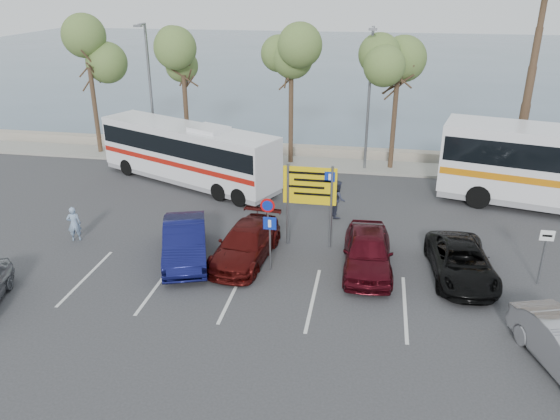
% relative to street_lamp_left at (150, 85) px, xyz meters
% --- Properties ---
extents(ground, '(120.00, 120.00, 0.00)m').
position_rel_street_lamp_left_xyz_m(ground, '(10.00, -13.52, -4.60)').
color(ground, '#313133').
rests_on(ground, ground).
extents(kerb_strip, '(44.00, 2.40, 0.15)m').
position_rel_street_lamp_left_xyz_m(kerb_strip, '(10.00, 0.48, -4.52)').
color(kerb_strip, gray).
rests_on(kerb_strip, ground).
extents(seawall, '(48.00, 0.80, 0.60)m').
position_rel_street_lamp_left_xyz_m(seawall, '(10.00, 2.48, -4.30)').
color(seawall, gray).
rests_on(seawall, ground).
extents(sea, '(140.00, 140.00, 0.00)m').
position_rel_street_lamp_left_xyz_m(sea, '(10.00, 46.48, -4.59)').
color(sea, '#405767').
rests_on(sea, ground).
extents(tree_far_left, '(3.20, 3.20, 7.60)m').
position_rel_street_lamp_left_xyz_m(tree_far_left, '(-4.00, 0.48, 1.73)').
color(tree_far_left, '#382619').
rests_on(tree_far_left, kerb_strip).
extents(tree_left, '(3.20, 3.20, 7.20)m').
position_rel_street_lamp_left_xyz_m(tree_left, '(2.00, 0.48, 1.41)').
color(tree_left, '#382619').
rests_on(tree_left, kerb_strip).
extents(tree_mid, '(3.20, 3.20, 8.00)m').
position_rel_street_lamp_left_xyz_m(tree_mid, '(8.50, 0.48, 2.06)').
color(tree_mid, '#382619').
rests_on(tree_mid, kerb_strip).
extents(tree_right, '(3.20, 3.20, 7.40)m').
position_rel_street_lamp_left_xyz_m(tree_right, '(14.50, 0.48, 1.57)').
color(tree_right, '#382619').
rests_on(tree_right, kerb_strip).
extents(street_lamp_left, '(0.45, 1.15, 8.01)m').
position_rel_street_lamp_left_xyz_m(street_lamp_left, '(0.00, 0.00, 0.00)').
color(street_lamp_left, slate).
rests_on(street_lamp_left, kerb_strip).
extents(street_lamp_right, '(0.45, 1.15, 8.01)m').
position_rel_street_lamp_left_xyz_m(street_lamp_right, '(13.00, 0.00, 0.00)').
color(street_lamp_right, slate).
rests_on(street_lamp_right, kerb_strip).
extents(direction_sign, '(2.20, 0.12, 3.60)m').
position_rel_street_lamp_left_xyz_m(direction_sign, '(11.00, -10.32, -2.17)').
color(direction_sign, slate).
rests_on(direction_sign, ground).
extents(sign_no_stop, '(0.60, 0.08, 2.35)m').
position_rel_street_lamp_left_xyz_m(sign_no_stop, '(9.40, -11.13, -3.02)').
color(sign_no_stop, slate).
rests_on(sign_no_stop, ground).
extents(sign_parking, '(0.50, 0.07, 2.25)m').
position_rel_street_lamp_left_xyz_m(sign_parking, '(9.80, -12.73, -3.13)').
color(sign_parking, slate).
rests_on(sign_parking, ground).
extents(sign_taxi, '(0.50, 0.07, 2.20)m').
position_rel_street_lamp_left_xyz_m(sign_taxi, '(19.80, -12.03, -3.18)').
color(sign_taxi, slate).
rests_on(sign_taxi, ground).
extents(lane_markings, '(12.02, 4.20, 0.01)m').
position_rel_street_lamp_left_xyz_m(lane_markings, '(8.86, -14.52, -4.60)').
color(lane_markings, silver).
rests_on(lane_markings, ground).
extents(coach_bus_left, '(10.96, 6.68, 3.42)m').
position_rel_street_lamp_left_xyz_m(coach_bus_left, '(3.50, -3.83, -3.01)').
color(coach_bus_left, silver).
rests_on(coach_bus_left, ground).
extents(car_blue, '(3.07, 5.02, 1.56)m').
position_rel_street_lamp_left_xyz_m(car_blue, '(6.27, -12.43, -3.82)').
color(car_blue, '#0F1146').
rests_on(car_blue, ground).
extents(car_maroon, '(2.44, 4.93, 1.38)m').
position_rel_street_lamp_left_xyz_m(car_maroon, '(8.67, -12.02, -3.91)').
color(car_maroon, '#470D0B').
rests_on(car_maroon, ground).
extents(car_red, '(2.04, 4.69, 1.57)m').
position_rel_street_lamp_left_xyz_m(car_red, '(13.50, -12.02, -3.81)').
color(car_red, '#420911').
rests_on(car_red, ground).
extents(suv_black, '(2.50, 4.83, 1.30)m').
position_rel_street_lamp_left_xyz_m(suv_black, '(17.00, -12.02, -3.95)').
color(suv_black, black).
rests_on(suv_black, ground).
extents(pedestrian_near, '(0.67, 0.58, 1.56)m').
position_rel_street_lamp_left_xyz_m(pedestrian_near, '(1.00, -11.61, -3.82)').
color(pedestrian_near, '#7D97B7').
rests_on(pedestrian_near, ground).
extents(pedestrian_far, '(0.91, 1.03, 1.80)m').
position_rel_street_lamp_left_xyz_m(pedestrian_far, '(11.93, -7.02, -3.70)').
color(pedestrian_far, '#2E3146').
rests_on(pedestrian_far, ground).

